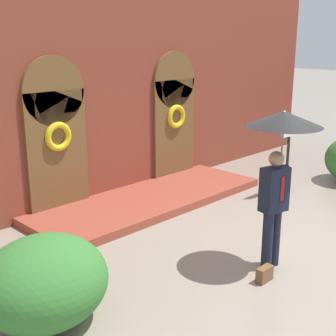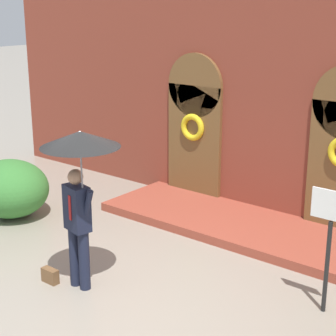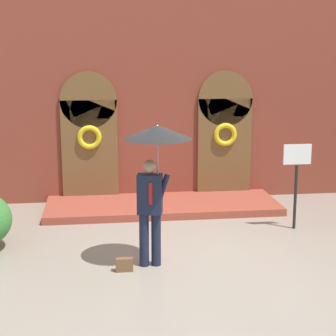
% 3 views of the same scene
% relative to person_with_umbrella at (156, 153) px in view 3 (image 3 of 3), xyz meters
% --- Properties ---
extents(ground_plane, '(80.00, 80.00, 0.00)m').
position_rel_person_with_umbrella_xyz_m(ground_plane, '(0.50, 0.25, -1.91)').
color(ground_plane, gray).
extents(building_facade, '(14.00, 2.30, 5.60)m').
position_rel_person_with_umbrella_xyz_m(building_facade, '(0.50, 4.41, 0.77)').
color(building_facade, brown).
rests_on(building_facade, ground).
extents(person_with_umbrella, '(1.10, 1.10, 2.36)m').
position_rel_person_with_umbrella_xyz_m(person_with_umbrella, '(0.00, 0.00, 0.00)').
color(person_with_umbrella, '#191E33').
rests_on(person_with_umbrella, ground).
extents(handbag, '(0.28, 0.12, 0.22)m').
position_rel_person_with_umbrella_xyz_m(handbag, '(-0.54, -0.20, -1.80)').
color(handbag, brown).
rests_on(handbag, ground).
extents(sign_post, '(0.56, 0.06, 1.72)m').
position_rel_person_with_umbrella_xyz_m(sign_post, '(2.97, 1.59, -0.75)').
color(sign_post, black).
rests_on(sign_post, ground).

